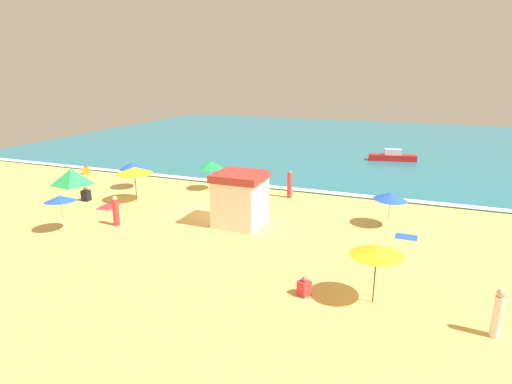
% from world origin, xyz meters
% --- Properties ---
extents(ground_plane, '(60.00, 60.00, 0.00)m').
position_xyz_m(ground_plane, '(0.00, 0.00, 0.00)').
color(ground_plane, '#EDBC60').
extents(ocean_water, '(60.00, 44.00, 0.10)m').
position_xyz_m(ocean_water, '(0.00, 28.00, 0.05)').
color(ocean_water, teal).
rests_on(ocean_water, ground_plane).
extents(wave_breaker_foam, '(57.00, 0.70, 0.01)m').
position_xyz_m(wave_breaker_foam, '(0.00, 6.30, 0.10)').
color(wave_breaker_foam, white).
rests_on(wave_breaker_foam, ocean_water).
extents(lifeguard_cabana, '(2.56, 2.44, 2.87)m').
position_xyz_m(lifeguard_cabana, '(2.29, -1.30, 1.46)').
color(lifeguard_cabana, white).
rests_on(lifeguard_cabana, ground_plane).
extents(beach_umbrella_0, '(2.48, 2.49, 1.96)m').
position_xyz_m(beach_umbrella_0, '(-7.57, 2.68, 1.67)').
color(beach_umbrella_0, silver).
rests_on(beach_umbrella_0, ground_plane).
extents(beach_umbrella_1, '(2.29, 2.29, 2.04)m').
position_xyz_m(beach_umbrella_1, '(-2.32, 4.32, 1.78)').
color(beach_umbrella_1, silver).
rests_on(beach_umbrella_1, ground_plane).
extents(beach_umbrella_2, '(2.21, 2.21, 2.00)m').
position_xyz_m(beach_umbrella_2, '(-5.75, -5.51, 1.78)').
color(beach_umbrella_2, silver).
rests_on(beach_umbrella_2, ground_plane).
extents(beach_umbrella_3, '(2.47, 2.47, 2.23)m').
position_xyz_m(beach_umbrella_3, '(9.84, -6.85, 2.03)').
color(beach_umbrella_3, '#4C3823').
rests_on(beach_umbrella_3, ground_plane).
extents(beach_umbrella_4, '(2.17, 2.16, 1.92)m').
position_xyz_m(beach_umbrella_4, '(9.70, 1.35, 1.67)').
color(beach_umbrella_4, silver).
rests_on(beach_umbrella_4, ground_plane).
extents(beach_umbrella_5, '(2.69, 2.69, 2.24)m').
position_xyz_m(beach_umbrella_5, '(-5.47, 0.16, 2.02)').
color(beach_umbrella_5, '#4C3823').
rests_on(beach_umbrella_5, ground_plane).
extents(beach_tent, '(2.93, 2.77, 1.23)m').
position_xyz_m(beach_tent, '(-12.25, 1.79, 0.62)').
color(beach_tent, green).
rests_on(beach_tent, ground_plane).
extents(beachgoer_0, '(0.51, 0.51, 0.93)m').
position_xyz_m(beachgoer_0, '(-8.59, -0.83, 0.39)').
color(beachgoer_0, black).
rests_on(beachgoer_0, ground_plane).
extents(beachgoer_1, '(0.41, 0.41, 1.63)m').
position_xyz_m(beachgoer_1, '(-3.85, -3.76, 0.78)').
color(beachgoer_1, red).
rests_on(beachgoer_1, ground_plane).
extents(beachgoer_2, '(0.54, 0.54, 0.76)m').
position_xyz_m(beachgoer_2, '(-13.77, 4.86, 0.32)').
color(beachgoer_2, orange).
rests_on(beachgoer_2, ground_plane).
extents(beachgoer_3, '(0.54, 0.54, 0.76)m').
position_xyz_m(beachgoer_3, '(7.42, -7.24, 0.32)').
color(beachgoer_3, red).
rests_on(beachgoer_3, ground_plane).
extents(beachgoer_4, '(0.43, 0.43, 1.81)m').
position_xyz_m(beachgoer_4, '(3.25, 4.53, 0.88)').
color(beachgoer_4, red).
rests_on(beachgoer_4, ground_plane).
extents(beachgoer_5, '(0.44, 0.44, 1.64)m').
position_xyz_m(beachgoer_5, '(13.60, -7.53, 0.80)').
color(beachgoer_5, white).
rests_on(beachgoer_5, ground_plane).
extents(beach_towel_0, '(1.06, 0.85, 0.01)m').
position_xyz_m(beach_towel_0, '(10.70, 0.12, 0.01)').
color(beach_towel_0, blue).
rests_on(beach_towel_0, ground_plane).
extents(beach_towel_1, '(1.07, 1.34, 0.01)m').
position_xyz_m(beach_towel_1, '(-6.44, -1.38, 0.01)').
color(beach_towel_1, red).
rests_on(beach_towel_1, ground_plane).
extents(small_boat_0, '(4.25, 1.77, 1.06)m').
position_xyz_m(small_boat_0, '(8.68, 18.81, 0.46)').
color(small_boat_0, red).
rests_on(small_boat_0, ocean_water).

